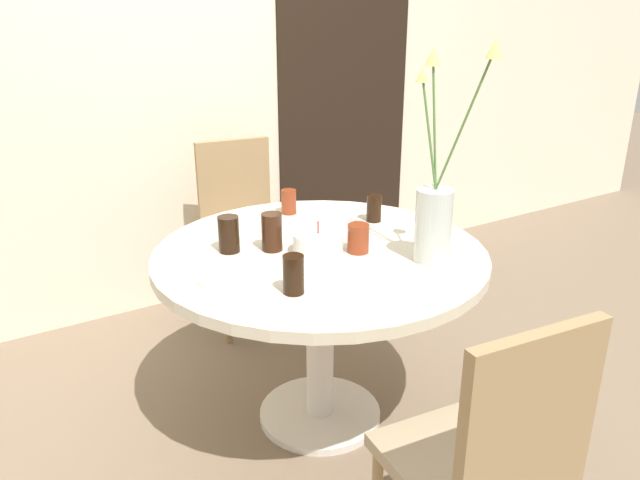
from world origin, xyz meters
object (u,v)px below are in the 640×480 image
drink_glass_0 (272,232)px  drink_glass_1 (229,234)px  chair_left_flank (242,221)px  drink_glass_5 (358,238)px  birthday_cake (318,243)px  drink_glass_4 (289,202)px  side_plate (224,278)px  drink_glass_3 (374,208)px  flower_vase (435,211)px  drink_glass_2 (293,274)px  chair_near_front (491,456)px

drink_glass_0 → drink_glass_1: drink_glass_0 is taller
chair_left_flank → drink_glass_5: (-0.02, -1.05, 0.25)m
birthday_cake → drink_glass_4: bearing=73.8°
drink_glass_1 → drink_glass_4: drink_glass_1 is taller
chair_left_flank → birthday_cake: (-0.15, -0.99, 0.24)m
side_plate → drink_glass_4: drink_glass_4 is taller
drink_glass_3 → drink_glass_4: bearing=132.3°
flower_vase → drink_glass_1: (-0.57, 0.45, -0.12)m
side_plate → drink_glass_5: size_ratio=1.68×
side_plate → drink_glass_3: (0.77, 0.21, 0.05)m
chair_left_flank → drink_glass_0: (-0.27, -0.87, 0.27)m
drink_glass_2 → drink_glass_4: size_ratio=1.20×
drink_glass_0 → drink_glass_4: drink_glass_0 is taller
chair_near_front → chair_left_flank: bearing=-90.7°
birthday_cake → side_plate: birthday_cake is taller
chair_left_flank → drink_glass_2: bearing=-100.0°
drink_glass_2 → drink_glass_3: drink_glass_2 is taller
birthday_cake → drink_glass_0: bearing=136.9°
chair_near_front → drink_glass_1: chair_near_front is taller
side_plate → drink_glass_5: 0.52m
drink_glass_1 → drink_glass_4: size_ratio=1.28×
chair_left_flank → flower_vase: 1.32m
chair_left_flank → drink_glass_1: 0.94m
flower_vase → drink_glass_2: flower_vase is taller
drink_glass_3 → birthday_cake: bearing=-154.8°
birthday_cake → drink_glass_2: bearing=-135.0°
drink_glass_1 → drink_glass_0: bearing=-26.3°
birthday_cake → drink_glass_1: bearing=144.8°
flower_vase → drink_glass_1: flower_vase is taller
drink_glass_1 → drink_glass_3: (0.65, -0.01, -0.01)m
chair_left_flank → drink_glass_2: (-0.39, -1.22, 0.26)m
flower_vase → drink_glass_0: (-0.43, 0.38, -0.11)m
drink_glass_3 → drink_glass_4: size_ratio=1.08×
flower_vase → drink_glass_3: flower_vase is taller
birthday_cake → drink_glass_2: size_ratio=1.44×
drink_glass_5 → chair_near_front: bearing=-103.5°
birthday_cake → drink_glass_3: 0.42m
chair_left_flank → drink_glass_3: size_ratio=8.35×
drink_glass_1 → drink_glass_5: drink_glass_1 is taller
drink_glass_1 → drink_glass_5: bearing=-32.5°
side_plate → drink_glass_4: bearing=43.2°
drink_glass_1 → flower_vase: bearing=-38.3°
flower_vase → drink_glass_1: bearing=141.7°
chair_left_flank → chair_near_front: (-0.23, -1.93, 0.00)m
drink_glass_0 → drink_glass_3: drink_glass_0 is taller
birthday_cake → flower_vase: 0.43m
drink_glass_4 → drink_glass_5: 0.52m
chair_near_front → birthday_cake: bearing=-88.9°
chair_near_front → drink_glass_4: 1.44m
chair_left_flank → chair_near_front: bearing=-89.3°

